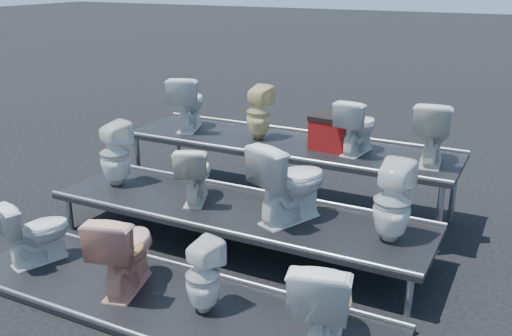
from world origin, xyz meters
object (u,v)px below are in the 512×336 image
at_px(toilet_0, 36,231).
at_px(toilet_7, 393,202).
at_px(toilet_3, 323,300).
at_px(toilet_11, 432,132).
at_px(red_crate, 334,134).
at_px(toilet_5, 194,173).
at_px(toilet_8, 188,103).
at_px(toilet_2, 203,276).
at_px(toilet_4, 115,154).
at_px(toilet_1, 124,249).
at_px(toilet_10, 357,126).
at_px(toilet_6, 290,181).
at_px(toilet_9, 259,113).

relative_size(toilet_0, toilet_7, 0.86).
height_order(toilet_3, toilet_11, toilet_11).
height_order(toilet_11, red_crate, toilet_11).
distance_m(toilet_5, toilet_8, 1.65).
bearing_deg(toilet_2, toilet_4, -18.42).
xyz_separation_m(toilet_1, toilet_7, (2.13, 1.30, 0.39)).
bearing_deg(toilet_0, toilet_10, -112.92).
bearing_deg(toilet_6, toilet_10, -78.37).
relative_size(toilet_1, toilet_6, 0.95).
bearing_deg(toilet_9, toilet_5, 89.79).
bearing_deg(red_crate, toilet_6, -84.58).
bearing_deg(toilet_9, toilet_11, -174.22).
bearing_deg(toilet_7, toilet_1, 36.10).
relative_size(toilet_2, toilet_10, 1.04).
distance_m(toilet_11, red_crate, 1.15).
height_order(toilet_0, toilet_5, toilet_5).
bearing_deg(toilet_4, toilet_1, 146.58).
xyz_separation_m(toilet_7, toilet_10, (-0.77, 1.30, 0.33)).
distance_m(toilet_1, toilet_4, 1.79).
xyz_separation_m(toilet_6, toilet_7, (1.04, 0.00, -0.03)).
height_order(toilet_4, toilet_5, toilet_4).
xyz_separation_m(toilet_10, toilet_11, (0.85, 0.00, 0.03)).
bearing_deg(red_crate, toilet_1, -107.51).
bearing_deg(red_crate, toilet_8, -174.53).
bearing_deg(toilet_4, toilet_9, -119.24).
bearing_deg(toilet_3, toilet_10, -90.00).
relative_size(toilet_1, toilet_8, 1.10).
bearing_deg(toilet_11, toilet_7, 80.20).
bearing_deg(toilet_2, toilet_0, 14.30).
relative_size(toilet_7, toilet_11, 1.10).
xyz_separation_m(toilet_1, toilet_3, (1.95, 0.00, 0.02)).
bearing_deg(toilet_4, red_crate, -135.00).
height_order(toilet_5, toilet_9, toilet_9).
bearing_deg(toilet_2, toilet_3, -165.70).
bearing_deg(toilet_5, toilet_6, 157.07).
bearing_deg(toilet_5, red_crate, -153.70).
relative_size(toilet_3, toilet_9, 1.22).
bearing_deg(toilet_7, toilet_11, -88.90).
bearing_deg(toilet_3, toilet_11, -108.53).
bearing_deg(toilet_0, toilet_1, -159.10).
relative_size(toilet_3, toilet_10, 1.29).
distance_m(toilet_2, toilet_4, 2.45).
relative_size(toilet_6, toilet_8, 1.15).
distance_m(toilet_5, toilet_11, 2.66).
bearing_deg(toilet_3, toilet_7, -110.63).
bearing_deg(toilet_10, red_crate, 3.14).
bearing_deg(toilet_10, toilet_6, 85.44).
relative_size(toilet_9, red_crate, 1.36).
xyz_separation_m(toilet_0, toilet_5, (1.07, 1.30, 0.38)).
distance_m(toilet_8, red_crate, 2.07).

